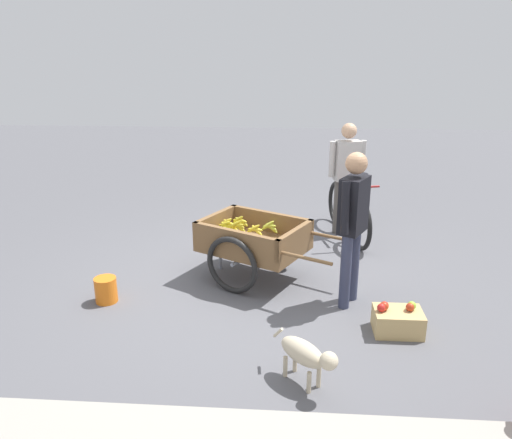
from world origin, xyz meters
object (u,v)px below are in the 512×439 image
object	(u,v)px
fruit_cart	(253,242)
vendor_person	(353,217)
bicycle	(348,212)
cyclist_person	(347,169)
dog	(306,354)
plastic_bucket	(106,290)
apple_crate	(397,320)

from	to	relation	value
fruit_cart	vendor_person	bearing A→B (deg)	152.17
fruit_cart	bicycle	xyz separation A→B (m)	(-1.22, -1.45, -0.09)
bicycle	cyclist_person	xyz separation A→B (m)	(0.04, -0.15, 0.58)
dog	vendor_person	bearing A→B (deg)	-108.96
bicycle	plastic_bucket	xyz separation A→B (m)	(2.70, 2.14, -0.22)
fruit_cart	dog	distance (m)	2.00
vendor_person	bicycle	distance (m)	2.09
apple_crate	plastic_bucket	bearing A→B (deg)	-7.84
cyclist_person	apple_crate	size ratio (longest dim) A/B	3.55
vendor_person	bicycle	xyz separation A→B (m)	(-0.19, -1.99, -0.59)
bicycle	dog	bearing A→B (deg)	78.82
bicycle	fruit_cart	bearing A→B (deg)	49.93
apple_crate	bicycle	bearing A→B (deg)	-85.48
fruit_cart	plastic_bucket	distance (m)	1.66
fruit_cart	bicycle	world-z (taller)	bicycle
plastic_bucket	vendor_person	bearing A→B (deg)	-176.66
dog	plastic_bucket	size ratio (longest dim) A/B	1.93
plastic_bucket	cyclist_person	bearing A→B (deg)	-139.31
dog	apple_crate	size ratio (longest dim) A/B	1.17
vendor_person	cyclist_person	distance (m)	2.15
bicycle	dog	size ratio (longest dim) A/B	3.17
cyclist_person	dog	distance (m)	3.63
vendor_person	dog	xyz separation A→B (m)	(0.47, 1.37, -0.67)
bicycle	apple_crate	world-z (taller)	bicycle
cyclist_person	fruit_cart	bearing A→B (deg)	53.45
vendor_person	apple_crate	world-z (taller)	vendor_person
fruit_cart	cyclist_person	xyz separation A→B (m)	(-1.19, -1.60, 0.49)
plastic_bucket	dog	bearing A→B (deg)	148.93
cyclist_person	apple_crate	xyz separation A→B (m)	(-0.24, 2.69, -0.81)
cyclist_person	dog	xyz separation A→B (m)	(0.63, 3.51, -0.66)
fruit_cart	apple_crate	distance (m)	1.82
fruit_cart	dog	world-z (taller)	fruit_cart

